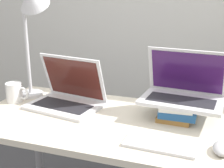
{
  "coord_description": "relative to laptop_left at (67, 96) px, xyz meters",
  "views": [
    {
      "loc": [
        0.38,
        -0.96,
        1.33
      ],
      "look_at": [
        -0.07,
        0.33,
        0.89
      ],
      "focal_mm": 50.0,
      "sensor_mm": 36.0,
      "label": 1
    }
  ],
  "objects": [
    {
      "name": "desk",
      "position": [
        0.35,
        -0.1,
        -0.14
      ],
      "size": [
        1.46,
        0.65,
        0.71
      ],
      "color": "beige",
      "rests_on": "ground_plane"
    },
    {
      "name": "desk_lamp",
      "position": [
        -0.21,
        0.04,
        0.43
      ],
      "size": [
        0.23,
        0.2,
        0.64
      ],
      "color": "silver",
      "rests_on": "desk"
    },
    {
      "name": "laptop_left",
      "position": [
        0.0,
        0.0,
        0.0
      ],
      "size": [
        0.41,
        0.32,
        0.26
      ],
      "color": "silver",
      "rests_on": "desk"
    },
    {
      "name": "wireless_keyboard",
      "position": [
        0.55,
        -0.28,
        -0.05
      ],
      "size": [
        0.29,
        0.13,
        0.01
      ],
      "color": "silver",
      "rests_on": "desk"
    },
    {
      "name": "mug",
      "position": [
        -0.3,
        -0.04,
        0.0
      ],
      "size": [
        0.14,
        0.09,
        0.11
      ],
      "color": "white",
      "rests_on": "desk"
    },
    {
      "name": "mouse",
      "position": [
        0.78,
        -0.25,
        -0.03
      ],
      "size": [
        0.07,
        0.11,
        0.04
      ],
      "color": "#B2B2B7",
      "rests_on": "desk"
    },
    {
      "name": "laptop_on_books",
      "position": [
        0.59,
        0.05,
        0.08
      ],
      "size": [
        0.4,
        0.27,
        0.25
      ],
      "color": "silver",
      "rests_on": "book_stack"
    },
    {
      "name": "book_stack",
      "position": [
        0.58,
        0.04,
        -0.01
      ],
      "size": [
        0.18,
        0.25,
        0.08
      ],
      "color": "olive",
      "rests_on": "desk"
    }
  ]
}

